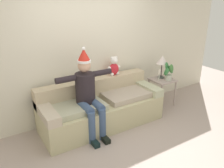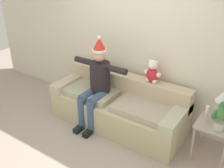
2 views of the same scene
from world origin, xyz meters
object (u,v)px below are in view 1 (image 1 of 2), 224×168
person_seated (88,92)px  side_table (162,84)px  potted_plant (169,72)px  candle_short (166,72)px  couch (101,108)px  table_lamp (162,61)px  candle_tall (159,73)px  teddy_bear (114,67)px

person_seated → side_table: 1.94m
potted_plant → person_seated: bearing=-177.9°
person_seated → candle_short: bearing=6.0°
person_seated → potted_plant: (1.96, 0.07, -0.00)m
couch → potted_plant: bearing=-3.1°
table_lamp → candle_short: table_lamp is taller
table_lamp → candle_short: 0.27m
side_table → potted_plant: 0.32m
person_seated → candle_tall: size_ratio=6.15×
couch → side_table: size_ratio=3.77×
person_seated → side_table: person_seated is taller
couch → teddy_bear: size_ratio=6.02×
teddy_bear → candle_short: 1.29m
couch → candle_tall: size_ratio=9.08×
person_seated → potted_plant: person_seated is taller
teddy_bear → table_lamp: teddy_bear is taller
couch → table_lamp: 1.73m
potted_plant → candle_short: bearing=61.7°
table_lamp → potted_plant: size_ratio=1.27×
potted_plant → candle_short: (0.08, 0.14, -0.04)m
candle_short → person_seated: bearing=-174.0°
candle_tall → person_seated: bearing=-175.0°
candle_tall → candle_short: (0.27, 0.06, -0.02)m
person_seated → candle_tall: (1.77, 0.16, -0.03)m
candle_tall → table_lamp: bearing=34.1°
couch → candle_short: couch is taller
person_seated → candle_short: size_ratio=7.04×
couch → potted_plant: (1.62, -0.09, 0.45)m
teddy_bear → potted_plant: (1.17, -0.35, -0.21)m
couch → table_lamp: table_lamp is taller
table_lamp → candle_tall: bearing=-145.9°
potted_plant → candle_tall: potted_plant is taller
side_table → candle_tall: (-0.13, -0.02, 0.27)m
teddy_bear → side_table: size_ratio=0.63×
potted_plant → table_lamp: bearing=96.5°
side_table → couch: bearing=-179.4°
teddy_bear → candle_tall: size_ratio=1.51×
side_table → candle_tall: 0.30m
couch → candle_short: bearing=1.9°
candle_short → side_table: bearing=-163.4°
couch → candle_tall: candle_tall is taller
person_seated → teddy_bear: person_seated is taller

